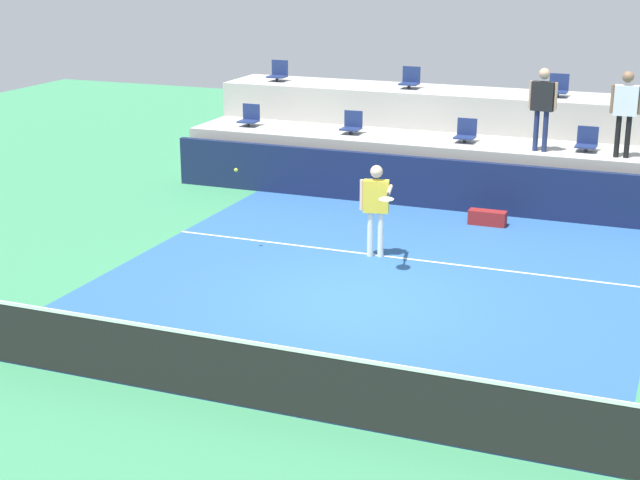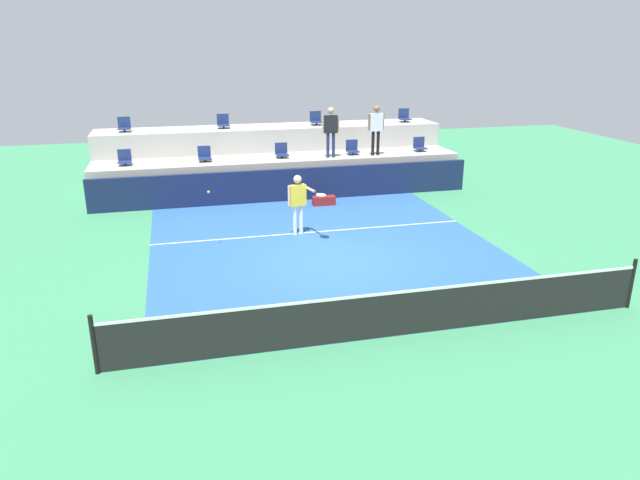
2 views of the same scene
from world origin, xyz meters
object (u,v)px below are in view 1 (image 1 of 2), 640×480
spectator_in_white (626,105)px  tennis_player (376,202)px  tennis_ball (236,170)px  stadium_chair_lower_center (466,132)px  stadium_chair_lower_far_left (250,117)px  stadium_chair_upper_far_left (278,72)px  spectator_leaning_on_rail (543,101)px  stadium_chair_lower_right (587,141)px  stadium_chair_upper_left (410,79)px  stadium_chair_lower_left (352,124)px  stadium_chair_upper_right (558,87)px  equipment_bag (487,218)px

spectator_in_white → tennis_player: bearing=-130.1°
tennis_ball → stadium_chair_lower_center: bearing=62.3°
tennis_player → spectator_in_white: (3.82, 4.54, 1.28)m
stadium_chair_lower_far_left → stadium_chair_upper_far_left: bearing=91.0°
spectator_leaning_on_rail → stadium_chair_lower_right: bearing=22.5°
stadium_chair_upper_left → tennis_ball: stadium_chair_upper_left is taller
stadium_chair_lower_far_left → stadium_chair_lower_left: (2.63, 0.00, 0.00)m
spectator_leaning_on_rail → stadium_chair_upper_right: bearing=90.1°
stadium_chair_upper_far_left → stadium_chair_lower_center: bearing=-18.6°
stadium_chair_lower_left → stadium_chair_lower_center: 2.70m
stadium_chair_lower_center → stadium_chair_lower_right: size_ratio=1.00×
stadium_chair_lower_far_left → stadium_chair_lower_center: bearing=0.0°
stadium_chair_lower_left → stadium_chair_lower_center: size_ratio=1.00×
stadium_chair_upper_far_left → spectator_in_white: bearing=-14.0°
tennis_ball → stadium_chair_lower_right: bearing=45.1°
stadium_chair_upper_far_left → stadium_chair_upper_left: size_ratio=1.00×
tennis_player → tennis_ball: 2.62m
tennis_ball → stadium_chair_upper_right: bearing=57.9°
tennis_player → equipment_bag: 3.31m
tennis_player → spectator_in_white: spectator_in_white is taller
spectator_leaning_on_rail → spectator_in_white: 1.68m
equipment_bag → spectator_leaning_on_rail: bearing=68.1°
stadium_chair_upper_left → tennis_player: (1.41, -6.72, -1.26)m
stadium_chair_upper_left → stadium_chair_lower_far_left: bearing=-152.6°
stadium_chair_lower_left → stadium_chair_upper_left: bearing=64.8°
stadium_chair_lower_far_left → stadium_chair_lower_center: same height
spectator_leaning_on_rail → spectator_in_white: (1.68, 0.00, 0.01)m
stadium_chair_lower_far_left → stadium_chair_lower_left: bearing=0.0°
equipment_bag → stadium_chair_upper_far_left: bearing=148.5°
stadium_chair_upper_right → stadium_chair_lower_right: bearing=-62.7°
stadium_chair_lower_left → stadium_chair_upper_far_left: bearing=145.9°
stadium_chair_upper_left → tennis_ball: (-1.08, -7.37, -0.75)m
stadium_chair_lower_right → tennis_player: bearing=-121.9°
stadium_chair_upper_left → spectator_leaning_on_rail: bearing=-31.6°
stadium_chair_upper_left → equipment_bag: size_ratio=0.68×
stadium_chair_upper_left → tennis_player: stadium_chair_upper_left is taller
stadium_chair_lower_far_left → stadium_chair_lower_right: same height
tennis_player → tennis_ball: (-2.48, -0.65, 0.51)m
spectator_leaning_on_rail → spectator_in_white: bearing=0.0°
stadium_chair_lower_center → spectator_leaning_on_rail: 1.94m
stadium_chair_upper_far_left → spectator_leaning_on_rail: bearing=-17.2°
equipment_bag → stadium_chair_lower_right: bearing=52.4°
stadium_chair_lower_center → stadium_chair_upper_far_left: bearing=161.4°
stadium_chair_lower_far_left → stadium_chair_upper_far_left: (-0.03, 1.80, 0.85)m
stadium_chair_upper_far_left → stadium_chair_upper_left: (3.51, 0.00, 0.00)m
stadium_chair_upper_far_left → spectator_in_white: (8.73, -2.18, 0.02)m
stadium_chair_upper_right → tennis_player: bearing=-107.7°
stadium_chair_upper_left → equipment_bag: stadium_chair_upper_left is taller
stadium_chair_lower_center → stadium_chair_upper_right: 2.62m
stadium_chair_lower_center → stadium_chair_upper_right: bearing=46.7°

